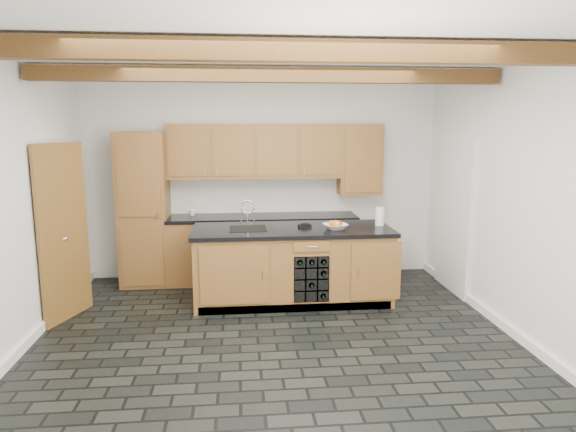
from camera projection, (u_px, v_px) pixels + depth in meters
name	position (u px, v px, depth m)	size (l,w,h in m)	color
ground	(276.00, 343.00, 5.22)	(5.00, 5.00, 0.00)	black
room_shell	(264.00, 188.00, 5.46)	(5.01, 5.00, 5.00)	white
back_cabinetry	(238.00, 212.00, 7.20)	(3.65, 0.62, 2.20)	#9C5F32
island	(293.00, 265.00, 6.42)	(2.48, 0.96, 0.93)	#9C5F32
faucet	(248.00, 226.00, 6.33)	(0.45, 0.40, 0.34)	black
kitchen_scale	(305.00, 225.00, 6.40)	(0.17, 0.12, 0.05)	black
fruit_bowl	(335.00, 227.00, 6.26)	(0.29, 0.29, 0.07)	beige
fruit_cluster	(335.00, 223.00, 6.25)	(0.16, 0.17, 0.07)	red
paper_towel	(380.00, 217.00, 6.49)	(0.11, 0.11, 0.23)	white
mug	(192.00, 213.00, 7.19)	(0.09, 0.09, 0.09)	white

